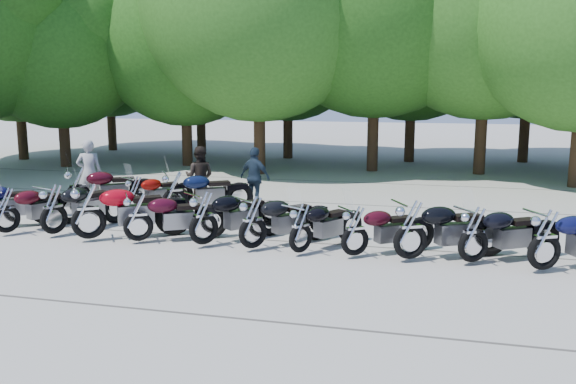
% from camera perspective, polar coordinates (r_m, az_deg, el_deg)
% --- Properties ---
extents(ground, '(90.00, 90.00, 0.00)m').
position_cam_1_polar(ground, '(11.96, -1.77, -6.41)').
color(ground, '#9C978D').
rests_on(ground, ground).
extents(tree_0, '(7.50, 7.50, 9.21)m').
position_cam_1_polar(tree_0, '(30.43, -24.19, 13.06)').
color(tree_0, '#3A2614').
rests_on(tree_0, ground).
extents(tree_1, '(6.97, 6.97, 8.55)m').
position_cam_1_polar(tree_1, '(27.01, -20.69, 12.95)').
color(tree_1, '#3A2614').
rests_on(tree_1, ground).
extents(tree_2, '(7.31, 7.31, 8.97)m').
position_cam_1_polar(tree_2, '(26.12, -9.70, 14.11)').
color(tree_2, '#3A2614').
rests_on(tree_2, ground).
extents(tree_3, '(8.70, 8.70, 10.67)m').
position_cam_1_polar(tree_3, '(23.45, -2.78, 17.20)').
color(tree_3, '#3A2614').
rests_on(tree_3, ground).
extents(tree_9, '(7.59, 7.59, 9.32)m').
position_cam_1_polar(tree_9, '(33.20, -16.53, 13.30)').
color(tree_9, '#3A2614').
rests_on(tree_9, ground).
extents(tree_10, '(7.78, 7.78, 9.55)m').
position_cam_1_polar(tree_10, '(30.34, -8.33, 14.21)').
color(tree_10, '#3A2614').
rests_on(tree_10, ground).
extents(tree_11, '(7.56, 7.56, 9.28)m').
position_cam_1_polar(tree_11, '(28.40, -0.01, 14.28)').
color(tree_11, '#3A2614').
rests_on(tree_11, ground).
extents(tree_12, '(7.88, 7.88, 9.67)m').
position_cam_1_polar(tree_12, '(27.64, 11.65, 14.67)').
color(tree_12, '#3A2614').
rests_on(tree_12, ground).
extents(tree_13, '(8.31, 8.31, 10.20)m').
position_cam_1_polar(tree_13, '(28.85, 21.84, 14.60)').
color(tree_13, '#3A2614').
rests_on(tree_13, ground).
extents(motorcycle_1, '(1.57, 2.24, 1.23)m').
position_cam_1_polar(motorcycle_1, '(15.18, -24.89, -1.43)').
color(motorcycle_1, '#3E0811').
rests_on(motorcycle_1, ground).
extents(motorcycle_2, '(1.54, 2.46, 1.33)m').
position_cam_1_polar(motorcycle_2, '(14.62, -21.12, -1.37)').
color(motorcycle_2, black).
rests_on(motorcycle_2, ground).
extents(motorcycle_3, '(2.57, 2.07, 1.45)m').
position_cam_1_polar(motorcycle_3, '(13.85, -18.20, -1.56)').
color(motorcycle_3, '#9F0513').
rests_on(motorcycle_3, ground).
extents(motorcycle_4, '(2.23, 1.72, 1.24)m').
position_cam_1_polar(motorcycle_4, '(13.42, -13.86, -2.16)').
color(motorcycle_4, '#320614').
rests_on(motorcycle_4, ground).
extents(motorcycle_5, '(2.06, 2.28, 1.34)m').
position_cam_1_polar(motorcycle_5, '(12.85, -7.92, -2.27)').
color(motorcycle_5, black).
rests_on(motorcycle_5, ground).
extents(motorcycle_6, '(2.03, 2.16, 1.29)m').
position_cam_1_polar(motorcycle_6, '(12.47, -3.32, -2.70)').
color(motorcycle_6, black).
rests_on(motorcycle_6, ground).
extents(motorcycle_7, '(1.66, 2.10, 1.18)m').
position_cam_1_polar(motorcycle_7, '(12.16, 1.18, -3.27)').
color(motorcycle_7, black).
rests_on(motorcycle_7, ground).
extents(motorcycle_8, '(2.05, 1.75, 1.18)m').
position_cam_1_polar(motorcycle_8, '(12.01, 6.29, -3.49)').
color(motorcycle_8, black).
rests_on(motorcycle_8, ground).
extents(motorcycle_9, '(2.48, 1.81, 1.37)m').
position_cam_1_polar(motorcycle_9, '(11.89, 11.41, -3.30)').
color(motorcycle_9, black).
rests_on(motorcycle_9, ground).
extents(motorcycle_10, '(2.27, 1.81, 1.28)m').
position_cam_1_polar(motorcycle_10, '(11.99, 16.99, -3.66)').
color(motorcycle_10, black).
rests_on(motorcycle_10, ground).
extents(motorcycle_11, '(2.40, 1.75, 1.33)m').
position_cam_1_polar(motorcycle_11, '(11.92, 22.92, -3.97)').
color(motorcycle_11, '#0B0E33').
rests_on(motorcycle_11, ground).
extents(motorcycle_14, '(2.41, 1.97, 1.37)m').
position_cam_1_polar(motorcycle_14, '(17.22, -19.08, 0.44)').
color(motorcycle_14, '#360711').
rests_on(motorcycle_14, ground).
extents(motorcycle_15, '(1.61, 2.05, 1.15)m').
position_cam_1_polar(motorcycle_15, '(16.46, -14.10, -0.11)').
color(motorcycle_15, '#7E0904').
rests_on(motorcycle_15, ground).
extents(motorcycle_16, '(2.38, 1.91, 1.34)m').
position_cam_1_polar(motorcycle_16, '(16.00, -10.55, 0.09)').
color(motorcycle_16, black).
rests_on(motorcycle_16, ground).
extents(rider_0, '(0.81, 0.69, 1.89)m').
position_cam_1_polar(rider_0, '(17.88, -18.09, 1.69)').
color(rider_0, '#9B9B9E').
rests_on(rider_0, ground).
extents(rider_1, '(0.90, 0.74, 1.70)m').
position_cam_1_polar(rider_1, '(17.19, -8.28, 1.44)').
color(rider_1, black).
rests_on(rider_1, ground).
extents(rider_2, '(1.07, 0.73, 1.68)m').
position_cam_1_polar(rider_2, '(16.92, -3.10, 1.37)').
color(rider_2, '#1E2E3F').
rests_on(rider_2, ground).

